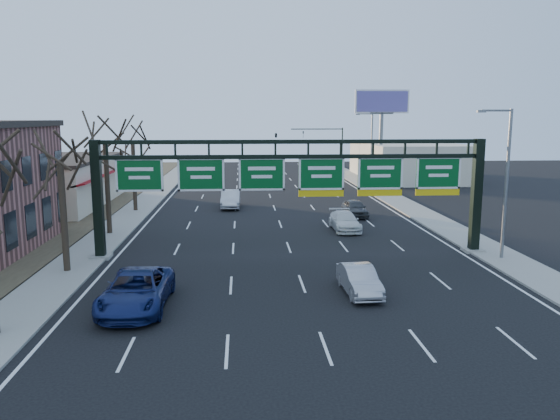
{
  "coord_description": "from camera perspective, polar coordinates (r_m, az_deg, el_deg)",
  "views": [
    {
      "loc": [
        -3.05,
        -25.07,
        8.52
      ],
      "look_at": [
        -0.86,
        6.03,
        3.2
      ],
      "focal_mm": 35.0,
      "sensor_mm": 36.0,
      "label": 1
    }
  ],
  "objects": [
    {
      "name": "billboard_right",
      "position": [
        72.34,
        10.58,
        9.95
      ],
      "size": [
        7.0,
        0.5,
        12.0
      ],
      "color": "slate",
      "rests_on": "ground"
    },
    {
      "name": "ground",
      "position": [
        26.65,
        2.78,
        -8.97
      ],
      "size": [
        160.0,
        160.0,
        0.0
      ],
      "primitive_type": "plane",
      "color": "black",
      "rests_on": "ground"
    },
    {
      "name": "cream_strip",
      "position": [
        57.45,
        -22.74,
        2.78
      ],
      "size": [
        10.9,
        18.4,
        4.7
      ],
      "color": "beige",
      "rests_on": "ground"
    },
    {
      "name": "tree_gantry",
      "position": [
        31.64,
        -22.12,
        6.43
      ],
      "size": [
        3.6,
        3.6,
        8.48
      ],
      "color": "black",
      "rests_on": "sidewalk_left"
    },
    {
      "name": "car_silver_distant",
      "position": [
        52.15,
        -5.17,
        1.15
      ],
      "size": [
        1.82,
        5.02,
        1.64
      ],
      "primitive_type": "imported",
      "rotation": [
        0.0,
        0.0,
        -0.02
      ],
      "color": "silver",
      "rests_on": "ground"
    },
    {
      "name": "sign_gantry",
      "position": [
        33.45,
        1.5,
        3.0
      ],
      "size": [
        24.6,
        1.2,
        7.2
      ],
      "color": "black",
      "rests_on": "ground"
    },
    {
      "name": "traffic_signal_mast",
      "position": [
        80.6,
        2.22,
        7.52
      ],
      "size": [
        10.16,
        0.54,
        7.0
      ],
      "color": "black",
      "rests_on": "ground"
    },
    {
      "name": "car_grey_far",
      "position": [
        47.79,
        7.82,
        0.2
      ],
      "size": [
        1.88,
        4.31,
        1.44
      ],
      "primitive_type": "imported",
      "rotation": [
        0.0,
        0.0,
        0.04
      ],
      "color": "#3A3C3F",
      "rests_on": "ground"
    },
    {
      "name": "car_white_wagon",
      "position": [
        41.88,
        6.77,
        -1.16
      ],
      "size": [
        1.99,
        4.78,
        1.38
      ],
      "primitive_type": "imported",
      "rotation": [
        0.0,
        0.0,
        0.01
      ],
      "color": "white",
      "rests_on": "ground"
    },
    {
      "name": "streetlight_near",
      "position": [
        34.89,
        22.43,
        3.3
      ],
      "size": [
        2.15,
        0.22,
        9.0
      ],
      "color": "slate",
      "rests_on": "sidewalk_right"
    },
    {
      "name": "tree_mid",
      "position": [
        41.24,
        -17.9,
        8.3
      ],
      "size": [
        3.6,
        3.6,
        9.24
      ],
      "color": "black",
      "rests_on": "sidewalk_left"
    },
    {
      "name": "streetlight_far",
      "position": [
        66.98,
        9.43,
        6.61
      ],
      "size": [
        2.15,
        0.22,
        9.0
      ],
      "color": "slate",
      "rests_on": "sidewalk_right"
    },
    {
      "name": "sidewalk_left",
      "position": [
        46.88,
        -15.97,
        -1.09
      ],
      "size": [
        3.0,
        120.0,
        0.12
      ],
      "primitive_type": "cube",
      "color": "gray",
      "rests_on": "ground"
    },
    {
      "name": "sidewalk_right",
      "position": [
        48.51,
        15.11,
        -0.7
      ],
      "size": [
        3.0,
        120.0,
        0.12
      ],
      "primitive_type": "cube",
      "color": "gray",
      "rests_on": "ground"
    },
    {
      "name": "car_blue_suv",
      "position": [
        25.59,
        -14.78,
        -8.12
      ],
      "size": [
        2.89,
        6.06,
        1.67
      ],
      "primitive_type": "imported",
      "rotation": [
        0.0,
        0.0,
        -0.02
      ],
      "color": "navy",
      "rests_on": "ground"
    },
    {
      "name": "lane_markings",
      "position": [
        45.96,
        -0.16,
        -0.99
      ],
      "size": [
        21.6,
        120.0,
        0.01
      ],
      "primitive_type": "cube",
      "color": "white",
      "rests_on": "ground"
    },
    {
      "name": "tree_far",
      "position": [
        51.02,
        -15.21,
        8.19
      ],
      "size": [
        3.6,
        3.6,
        8.86
      ],
      "color": "black",
      "rests_on": "sidewalk_left"
    },
    {
      "name": "building_right_distant",
      "position": [
        78.76,
        13.05,
        5.05
      ],
      "size": [
        12.0,
        20.0,
        5.0
      ],
      "primitive_type": "cube",
      "color": "beige",
      "rests_on": "ground"
    },
    {
      "name": "car_silver_sedan",
      "position": [
        27.08,
        8.26,
        -7.23
      ],
      "size": [
        1.65,
        4.22,
        1.37
      ],
      "primitive_type": "imported",
      "rotation": [
        0.0,
        0.0,
        0.05
      ],
      "color": "#A2A1A6",
      "rests_on": "ground"
    }
  ]
}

